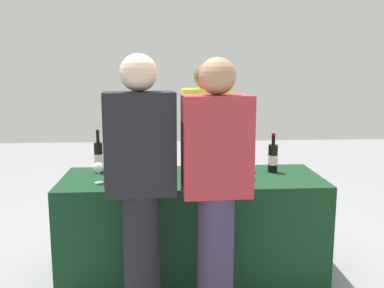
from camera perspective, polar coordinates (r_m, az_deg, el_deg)
name	(u,v)px	position (r m, az deg, el deg)	size (l,w,h in m)	color
ground_plane	(192,270)	(3.55, 0.00, -16.16)	(12.00, 12.00, 0.00)	gray
tasting_table	(192,224)	(3.40, 0.00, -10.46)	(1.94, 0.74, 0.75)	#14381E
wine_bottle_0	(99,157)	(3.47, -12.11, -1.69)	(0.07, 0.07, 0.34)	black
wine_bottle_1	(146,161)	(3.34, -5.99, -2.20)	(0.07, 0.07, 0.30)	black
wine_bottle_2	(188,159)	(3.33, -0.56, -1.94)	(0.07, 0.07, 0.33)	black
wine_bottle_3	(243,156)	(3.47, 6.69, -1.59)	(0.08, 0.08, 0.33)	black
wine_bottle_4	(273,158)	(3.47, 10.51, -1.80)	(0.07, 0.07, 0.31)	black
wine_glass_0	(98,168)	(3.16, -12.12, -3.09)	(0.08, 0.08, 0.15)	silver
wine_glass_1	(112,170)	(3.08, -10.38, -3.37)	(0.07, 0.07, 0.15)	silver
wine_glass_2	(148,167)	(3.16, -5.80, -2.95)	(0.07, 0.07, 0.15)	silver
wine_glass_3	(190,170)	(3.10, -0.22, -3.35)	(0.07, 0.07, 0.13)	silver
wine_glass_4	(248,168)	(3.21, 7.38, -3.13)	(0.06, 0.06, 0.12)	silver
server_pouring	(205,148)	(3.90, 1.76, -0.48)	(0.42, 0.23, 1.59)	black
guest_0	(141,182)	(2.65, -6.71, -4.90)	(0.43, 0.26, 1.65)	black
guest_1	(216,183)	(2.64, 3.20, -5.15)	(0.42, 0.25, 1.62)	#3F3351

